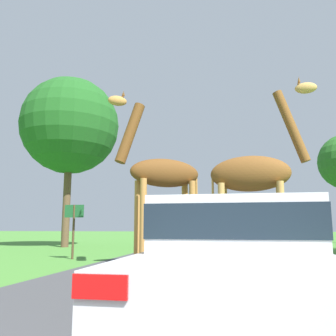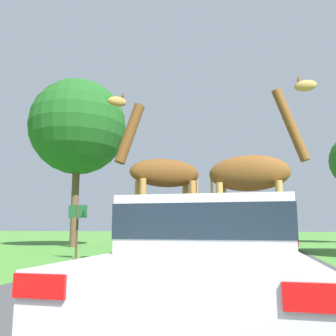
# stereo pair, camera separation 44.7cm
# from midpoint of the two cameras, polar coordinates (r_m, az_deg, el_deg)

# --- Properties ---
(road) EXTENTS (6.94, 120.00, 0.00)m
(road) POSITION_cam_midpoint_polar(r_m,az_deg,el_deg) (30.39, 8.84, -11.34)
(road) COLOR #424244
(road) RESTS_ON ground
(giraffe_near_road) EXTENTS (2.67, 1.91, 5.06)m
(giraffe_near_road) POSITION_cam_midpoint_polar(r_m,az_deg,el_deg) (10.56, -2.39, -1.70)
(giraffe_near_road) COLOR #B77F3D
(giraffe_near_road) RESTS_ON ground
(giraffe_companion) EXTENTS (2.89, 0.97, 5.05)m
(giraffe_companion) POSITION_cam_midpoint_polar(r_m,az_deg,el_deg) (9.63, 12.35, -1.43)
(giraffe_companion) COLOR tan
(giraffe_companion) RESTS_ON ground
(car_lead_maroon) EXTENTS (1.84, 4.73, 1.40)m
(car_lead_maroon) POSITION_cam_midpoint_polar(r_m,az_deg,el_deg) (4.35, 7.70, -13.97)
(car_lead_maroon) COLOR silver
(car_lead_maroon) RESTS_ON ground
(car_queue_right) EXTENTS (1.98, 4.49, 1.44)m
(car_queue_right) POSITION_cam_midpoint_polar(r_m,az_deg,el_deg) (17.88, 14.32, -10.15)
(car_queue_right) COLOR maroon
(car_queue_right) RESTS_ON ground
(car_queue_left) EXTENTS (1.72, 4.22, 1.30)m
(car_queue_left) POSITION_cam_midpoint_polar(r_m,az_deg,el_deg) (25.22, 12.41, -10.07)
(car_queue_left) COLOR #561914
(car_queue_left) RESTS_ON ground
(tree_centre_back) EXTENTS (5.52, 5.52, 9.58)m
(tree_centre_back) POSITION_cam_midpoint_polar(r_m,az_deg,el_deg) (21.31, -16.01, 6.49)
(tree_centre_back) COLOR brown
(tree_centre_back) RESTS_ON ground
(sign_post) EXTENTS (0.70, 0.08, 1.86)m
(sign_post) POSITION_cam_midpoint_polar(r_m,az_deg,el_deg) (12.97, -15.84, -8.21)
(sign_post) COLOR #4C3823
(sign_post) RESTS_ON ground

